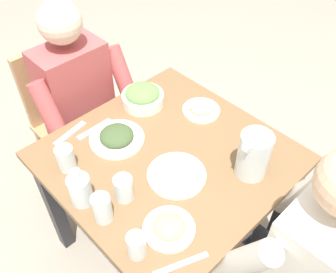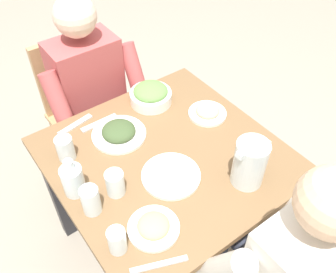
% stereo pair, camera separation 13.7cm
% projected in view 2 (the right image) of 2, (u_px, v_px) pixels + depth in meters
% --- Properties ---
extents(ground_plane, '(8.00, 8.00, 0.00)m').
position_uv_depth(ground_plane, '(167.00, 243.00, 1.97)').
color(ground_plane, gray).
extents(dining_table, '(0.88, 0.88, 0.71)m').
position_uv_depth(dining_table, '(166.00, 174.00, 1.55)').
color(dining_table, brown).
rests_on(dining_table, ground_plane).
extents(chair_far, '(0.40, 0.40, 0.86)m').
position_uv_depth(chair_far, '(84.00, 105.00, 2.03)').
color(chair_far, tan).
rests_on(chair_far, ground_plane).
extents(diner_near, '(0.48, 0.53, 1.15)m').
position_uv_depth(diner_near, '(270.00, 259.00, 1.24)').
color(diner_near, silver).
rests_on(diner_near, ground_plane).
extents(diner_far, '(0.48, 0.53, 1.15)m').
position_uv_depth(diner_far, '(99.00, 104.00, 1.82)').
color(diner_far, '#B24C4C').
rests_on(diner_far, ground_plane).
extents(water_pitcher, '(0.16, 0.12, 0.19)m').
position_uv_depth(water_pitcher, '(250.00, 163.00, 1.31)').
color(water_pitcher, silver).
rests_on(water_pitcher, dining_table).
extents(salad_bowl, '(0.19, 0.19, 0.09)m').
position_uv_depth(salad_bowl, '(151.00, 95.00, 1.67)').
color(salad_bowl, white).
rests_on(salad_bowl, dining_table).
extents(plate_yoghurt, '(0.23, 0.23, 0.04)m').
position_uv_depth(plate_yoghurt, '(171.00, 174.00, 1.38)').
color(plate_yoghurt, white).
rests_on(plate_yoghurt, dining_table).
extents(plate_dolmas, '(0.23, 0.23, 0.06)m').
position_uv_depth(plate_dolmas, '(119.00, 132.00, 1.53)').
color(plate_dolmas, white).
rests_on(plate_dolmas, dining_table).
extents(plate_beans, '(0.17, 0.17, 0.05)m').
position_uv_depth(plate_beans, '(208.00, 112.00, 1.63)').
color(plate_beans, white).
rests_on(plate_beans, dining_table).
extents(plate_fries, '(0.18, 0.18, 0.04)m').
position_uv_depth(plate_fries, '(154.00, 227.00, 1.22)').
color(plate_fries, white).
rests_on(plate_fries, dining_table).
extents(water_glass_by_pitcher, '(0.07, 0.07, 0.11)m').
position_uv_depth(water_glass_by_pitcher, '(91.00, 200.00, 1.24)').
color(water_glass_by_pitcher, silver).
rests_on(water_glass_by_pitcher, dining_table).
extents(water_glass_near_left, '(0.07, 0.07, 0.10)m').
position_uv_depth(water_glass_near_left, '(65.00, 148.00, 1.42)').
color(water_glass_near_left, silver).
rests_on(water_glass_near_left, dining_table).
extents(water_glass_center, '(0.06, 0.06, 0.10)m').
position_uv_depth(water_glass_center, '(117.00, 240.00, 1.14)').
color(water_glass_center, silver).
rests_on(water_glass_center, dining_table).
extents(water_glass_near_right, '(0.07, 0.07, 0.10)m').
position_uv_depth(water_glass_near_right, '(115.00, 183.00, 1.30)').
color(water_glass_near_right, silver).
rests_on(water_glass_near_right, dining_table).
extents(oil_carafe, '(0.08, 0.08, 0.16)m').
position_uv_depth(oil_carafe, '(73.00, 181.00, 1.30)').
color(oil_carafe, silver).
rests_on(oil_carafe, dining_table).
extents(fork_near, '(0.17, 0.06, 0.01)m').
position_uv_depth(fork_near, '(75.00, 125.00, 1.59)').
color(fork_near, silver).
rests_on(fork_near, dining_table).
extents(knife_near, '(0.18, 0.09, 0.01)m').
position_uv_depth(knife_near, '(159.00, 265.00, 1.13)').
color(knife_near, silver).
rests_on(knife_near, dining_table).
extents(fork_far, '(0.17, 0.03, 0.01)m').
position_uv_depth(fork_far, '(99.00, 123.00, 1.60)').
color(fork_far, silver).
rests_on(fork_far, dining_table).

